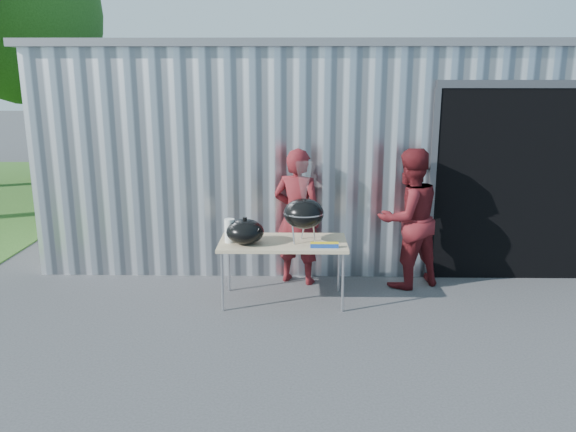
{
  "coord_description": "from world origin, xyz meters",
  "views": [
    {
      "loc": [
        0.3,
        -5.52,
        2.63
      ],
      "look_at": [
        0.2,
        0.87,
        1.05
      ],
      "focal_mm": 35.0,
      "sensor_mm": 36.0,
      "label": 1
    }
  ],
  "objects_px": {
    "kettle_grill": "(304,208)",
    "person_cook": "(298,217)",
    "folding_table": "(283,244)",
    "person_bystander": "(408,219)"
  },
  "relations": [
    {
      "from": "folding_table",
      "to": "kettle_grill",
      "type": "xyz_separation_m",
      "value": [
        0.24,
        -0.03,
        0.45
      ]
    },
    {
      "from": "kettle_grill",
      "to": "person_cook",
      "type": "relative_size",
      "value": 0.53
    },
    {
      "from": "folding_table",
      "to": "person_bystander",
      "type": "distance_m",
      "value": 1.68
    },
    {
      "from": "kettle_grill",
      "to": "person_bystander",
      "type": "bearing_deg",
      "value": 23.55
    },
    {
      "from": "person_cook",
      "to": "kettle_grill",
      "type": "bearing_deg",
      "value": 115.23
    },
    {
      "from": "person_cook",
      "to": "person_bystander",
      "type": "distance_m",
      "value": 1.41
    },
    {
      "from": "folding_table",
      "to": "person_bystander",
      "type": "height_order",
      "value": "person_bystander"
    },
    {
      "from": "folding_table",
      "to": "person_cook",
      "type": "relative_size",
      "value": 0.85
    },
    {
      "from": "kettle_grill",
      "to": "person_bystander",
      "type": "xyz_separation_m",
      "value": [
        1.33,
        0.58,
        -0.27
      ]
    },
    {
      "from": "folding_table",
      "to": "person_bystander",
      "type": "bearing_deg",
      "value": 19.36
    }
  ]
}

